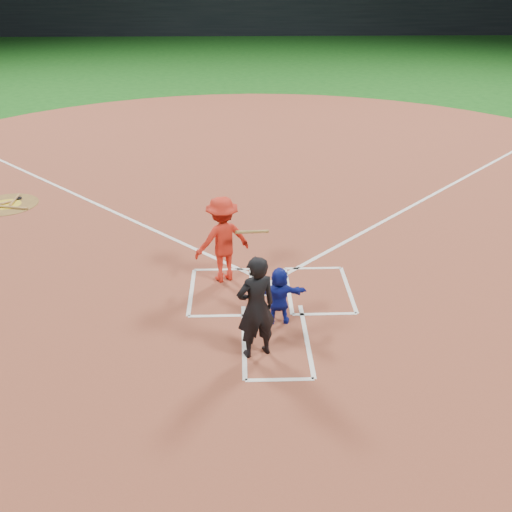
{
  "coord_description": "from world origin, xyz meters",
  "views": [
    {
      "loc": [
        -0.6,
        -9.94,
        5.85
      ],
      "look_at": [
        -0.3,
        -0.4,
        1.0
      ],
      "focal_mm": 40.0,
      "sensor_mm": 36.0,
      "label": 1
    }
  ],
  "objects_px": {
    "home_plate": "(270,290)",
    "on_deck_circle": "(6,205)",
    "umpire": "(256,307)",
    "batter_at_plate": "(223,239)",
    "catcher": "(279,296)"
  },
  "relations": [
    {
      "from": "home_plate",
      "to": "on_deck_circle",
      "type": "distance_m",
      "value": 8.54
    },
    {
      "from": "on_deck_circle",
      "to": "umpire",
      "type": "xyz_separation_m",
      "value": [
        6.66,
        -6.97,
        0.91
      ]
    },
    {
      "from": "home_plate",
      "to": "batter_at_plate",
      "type": "bearing_deg",
      "value": -28.64
    },
    {
      "from": "on_deck_circle",
      "to": "batter_at_plate",
      "type": "height_order",
      "value": "batter_at_plate"
    },
    {
      "from": "umpire",
      "to": "catcher",
      "type": "bearing_deg",
      "value": -136.67
    },
    {
      "from": "catcher",
      "to": "batter_at_plate",
      "type": "distance_m",
      "value": 1.99
    },
    {
      "from": "catcher",
      "to": "umpire",
      "type": "height_order",
      "value": "umpire"
    },
    {
      "from": "catcher",
      "to": "batter_at_plate",
      "type": "bearing_deg",
      "value": -60.11
    },
    {
      "from": "catcher",
      "to": "umpire",
      "type": "distance_m",
      "value": 1.12
    },
    {
      "from": "catcher",
      "to": "batter_at_plate",
      "type": "height_order",
      "value": "batter_at_plate"
    },
    {
      "from": "home_plate",
      "to": "catcher",
      "type": "relative_size",
      "value": 0.54
    },
    {
      "from": "home_plate",
      "to": "umpire",
      "type": "distance_m",
      "value": 2.31
    },
    {
      "from": "on_deck_circle",
      "to": "batter_at_plate",
      "type": "bearing_deg",
      "value": -35.67
    },
    {
      "from": "umpire",
      "to": "home_plate",
      "type": "bearing_deg",
      "value": -121.28
    },
    {
      "from": "umpire",
      "to": "batter_at_plate",
      "type": "height_order",
      "value": "umpire"
    }
  ]
}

